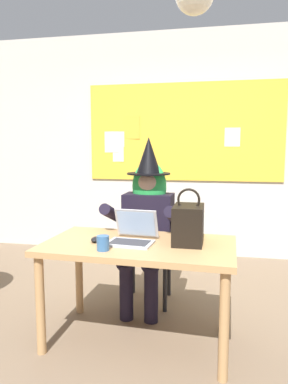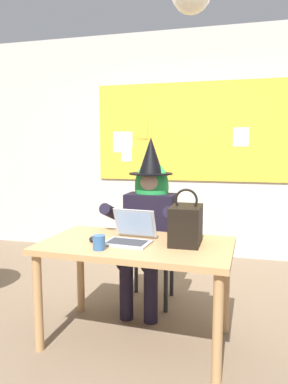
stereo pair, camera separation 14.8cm
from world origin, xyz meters
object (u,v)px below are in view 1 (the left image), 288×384
Objects in this scene: person_costumed at (147,215)px; coffee_mug at (103,243)px; computer_mouse at (95,239)px; desk_main at (139,256)px; handbag at (188,224)px; chair_at_desk at (150,244)px; laptop at (133,235)px.

person_costumed reaches higher than coffee_mug.
desk_main is at bearing -1.85° from computer_mouse.
person_costumed is 0.67m from handbag.
computer_mouse is at bearing -19.65° from person_costumed.
computer_mouse is at bearing 121.57° from coffee_mug.
computer_mouse is at bearing -173.90° from desk_main.
coffee_mug is (-0.13, -0.95, 0.26)m from chair_at_desk.
person_costumed is 3.83× the size of handbag.
chair_at_desk is at bearing 96.36° from laptop.
laptop is at bearing 165.39° from desk_main.
person_costumed is at bearing 125.80° from handbag.
handbag is at bearing 0.79° from computer_mouse.
desk_main is 13.97× the size of coffee_mug.
laptop is (-0.05, 0.01, 0.14)m from desk_main.
person_costumed is at bearing 96.48° from laptop.
handbag is at bearing 36.89° from person_costumed.
coffee_mug is at bearing -151.08° from handbag.
coffee_mug is (-0.13, -0.83, -0.03)m from person_costumed.
person_costumed is 13.94× the size of computer_mouse.
chair_at_desk is 0.99m from coffee_mug.
computer_mouse is at bearing -164.78° from laptop.
chair_at_desk is 0.31m from person_costumed.
chair_at_desk is at bearing 82.47° from coffee_mug.
coffee_mug is (0.12, -0.19, 0.03)m from computer_mouse.
chair_at_desk is 2.36× the size of handbag.
chair_at_desk is 0.76m from laptop.
laptop is at bearing -172.03° from handbag.
desk_main is 0.74m from chair_at_desk.
desk_main is 3.98× the size of laptop.
desk_main is at bearing -9.30° from laptop.
chair_at_desk is 0.62× the size of person_costumed.
desk_main is 0.32m from computer_mouse.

